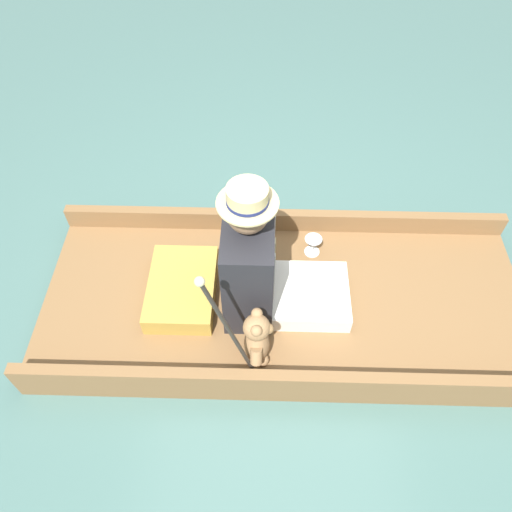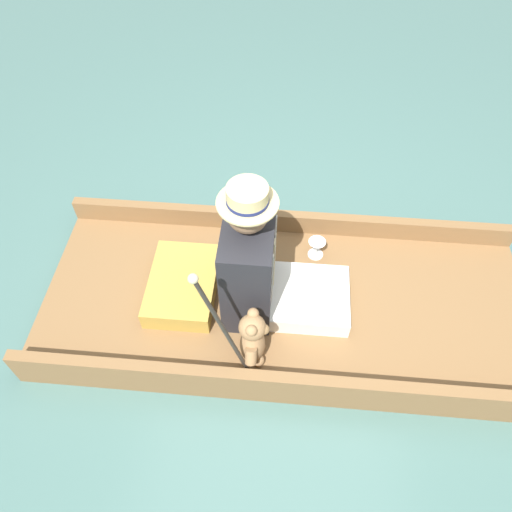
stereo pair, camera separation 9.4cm
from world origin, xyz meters
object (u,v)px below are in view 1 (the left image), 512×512
(teddy_bear, at_px, (257,339))
(seated_person, at_px, (261,266))
(walking_cane, at_px, (226,325))
(wine_glass, at_px, (313,243))

(teddy_bear, bearing_deg, seated_person, 178.42)
(seated_person, height_order, teddy_bear, seated_person)
(seated_person, distance_m, walking_cane, 0.51)
(seated_person, xyz_separation_m, teddy_bear, (0.35, -0.01, -0.14))
(seated_person, relative_size, teddy_bear, 2.36)
(wine_glass, bearing_deg, walking_cane, -29.18)
(walking_cane, bearing_deg, teddy_bear, 127.32)
(seated_person, bearing_deg, teddy_bear, -12.00)
(teddy_bear, relative_size, walking_cane, 0.44)
(teddy_bear, bearing_deg, wine_glass, 155.86)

